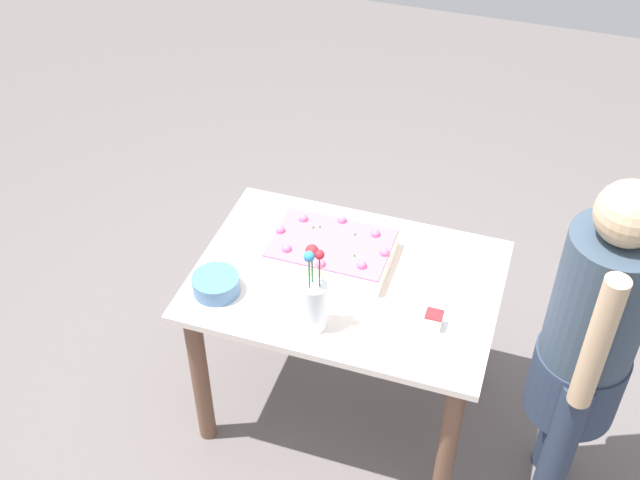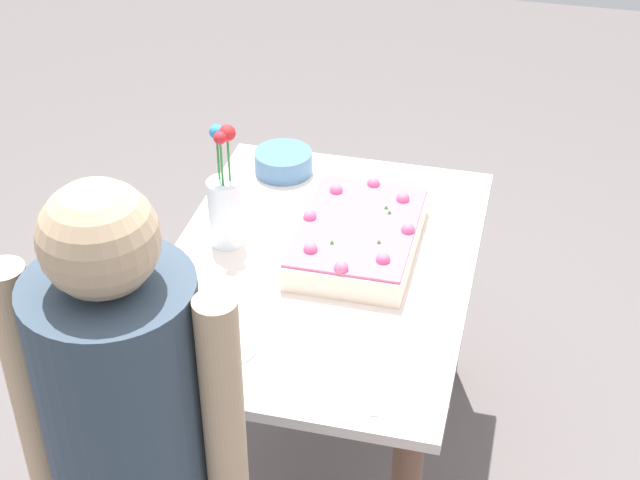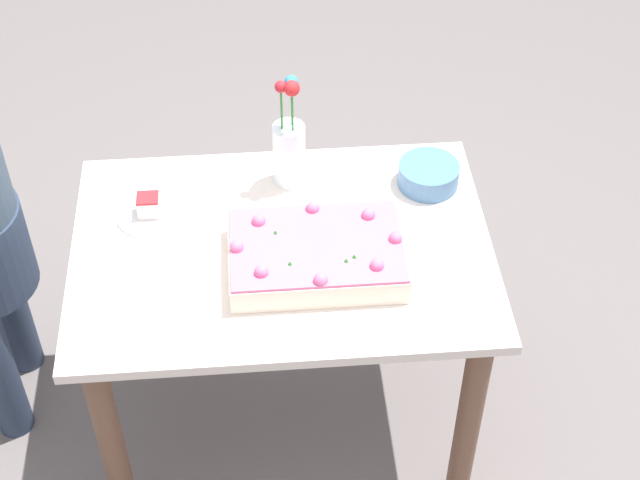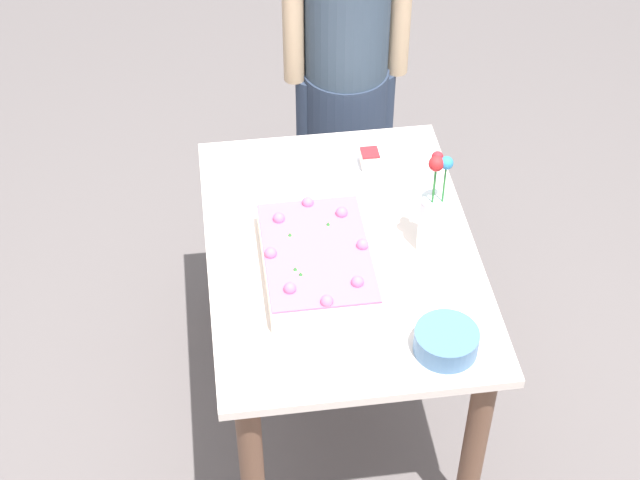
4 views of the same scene
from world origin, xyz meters
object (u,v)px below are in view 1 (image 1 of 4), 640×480
at_px(serving_plate_with_slice, 433,324).
at_px(fruit_bowl, 216,284).
at_px(cake_knife, 467,262).
at_px(sheet_cake, 331,250).
at_px(person_standing, 588,342).
at_px(flower_vase, 314,301).

bearing_deg(serving_plate_with_slice, fruit_bowl, -174.94).
xyz_separation_m(serving_plate_with_slice, cake_knife, (0.05, 0.38, -0.02)).
relative_size(sheet_cake, serving_plate_with_slice, 2.43).
distance_m(serving_plate_with_slice, person_standing, 0.51).
distance_m(sheet_cake, fruit_bowl, 0.46).
bearing_deg(flower_vase, fruit_bowl, 172.93).
xyz_separation_m(flower_vase, fruit_bowl, (-0.39, 0.05, -0.09)).
height_order(sheet_cake, fruit_bowl, sheet_cake).
distance_m(flower_vase, person_standing, 0.91).
relative_size(sheet_cake, fruit_bowl, 2.61).
distance_m(flower_vase, fruit_bowl, 0.41).
height_order(sheet_cake, serving_plate_with_slice, sheet_cake).
bearing_deg(flower_vase, person_standing, 7.46).
bearing_deg(fruit_bowl, sheet_cake, 41.29).
height_order(cake_knife, person_standing, person_standing).
distance_m(serving_plate_with_slice, fruit_bowl, 0.80).
distance_m(serving_plate_with_slice, cake_knife, 0.38).
bearing_deg(serving_plate_with_slice, sheet_cake, 152.47).
distance_m(cake_knife, flower_vase, 0.68).
bearing_deg(cake_knife, flower_vase, 35.94).
bearing_deg(person_standing, serving_plate_with_slice, -0.06).
bearing_deg(serving_plate_with_slice, flower_vase, -163.33).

